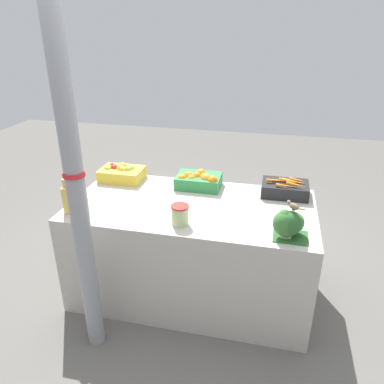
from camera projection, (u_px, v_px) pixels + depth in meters
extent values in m
plane|color=#605E59|center=(192.00, 290.00, 3.17)|extent=(10.00, 10.00, 0.00)
cube|color=#B7B2A8|center=(192.00, 249.00, 3.00)|extent=(1.83, 0.95, 0.81)
cylinder|color=gray|center=(76.00, 192.00, 2.19)|extent=(0.12, 0.12, 2.32)
cylinder|color=red|center=(74.00, 174.00, 2.14)|extent=(0.13, 0.13, 0.03)
cube|color=gold|center=(122.00, 174.00, 3.24)|extent=(0.36, 0.26, 0.10)
sphere|color=gold|center=(123.00, 170.00, 3.20)|extent=(0.07, 0.07, 0.07)
sphere|color=gold|center=(117.00, 168.00, 3.26)|extent=(0.06, 0.06, 0.06)
sphere|color=#9EBC42|center=(128.00, 170.00, 3.20)|extent=(0.07, 0.07, 0.07)
sphere|color=#9EBC42|center=(130.00, 169.00, 3.24)|extent=(0.06, 0.06, 0.06)
sphere|color=#9EBC42|center=(108.00, 170.00, 3.23)|extent=(0.07, 0.07, 0.07)
sphere|color=#9EBC42|center=(113.00, 167.00, 3.28)|extent=(0.06, 0.06, 0.06)
sphere|color=gold|center=(131.00, 169.00, 3.23)|extent=(0.06, 0.06, 0.06)
sphere|color=gold|center=(109.00, 167.00, 3.27)|extent=(0.06, 0.06, 0.06)
sphere|color=gold|center=(121.00, 169.00, 3.21)|extent=(0.07, 0.07, 0.07)
sphere|color=gold|center=(123.00, 166.00, 3.28)|extent=(0.07, 0.07, 0.07)
sphere|color=red|center=(114.00, 168.00, 3.24)|extent=(0.07, 0.07, 0.07)
sphere|color=red|center=(112.00, 166.00, 3.28)|extent=(0.07, 0.07, 0.07)
cube|color=#2D8442|center=(199.00, 181.00, 3.10)|extent=(0.36, 0.26, 0.10)
sphere|color=orange|center=(213.00, 181.00, 2.98)|extent=(0.08, 0.08, 0.08)
sphere|color=orange|center=(201.00, 173.00, 3.12)|extent=(0.08, 0.08, 0.08)
sphere|color=orange|center=(206.00, 179.00, 3.03)|extent=(0.08, 0.08, 0.08)
sphere|color=orange|center=(191.00, 179.00, 3.05)|extent=(0.07, 0.07, 0.07)
sphere|color=orange|center=(187.00, 176.00, 3.09)|extent=(0.07, 0.07, 0.07)
sphere|color=orange|center=(188.00, 176.00, 3.08)|extent=(0.08, 0.08, 0.08)
sphere|color=orange|center=(204.00, 178.00, 3.06)|extent=(0.09, 0.09, 0.09)
sphere|color=orange|center=(197.00, 176.00, 3.08)|extent=(0.07, 0.07, 0.07)
sphere|color=orange|center=(182.00, 179.00, 3.05)|extent=(0.08, 0.08, 0.08)
cube|color=black|center=(285.00, 189.00, 2.96)|extent=(0.36, 0.26, 0.10)
cone|color=orange|center=(291.00, 180.00, 2.96)|extent=(0.13, 0.05, 0.03)
cone|color=orange|center=(285.00, 186.00, 2.84)|extent=(0.14, 0.04, 0.02)
cone|color=orange|center=(298.00, 180.00, 2.94)|extent=(0.14, 0.07, 0.03)
cone|color=orange|center=(280.00, 180.00, 2.96)|extent=(0.13, 0.05, 0.02)
cone|color=orange|center=(290.00, 181.00, 2.93)|extent=(0.13, 0.05, 0.02)
cone|color=orange|center=(297.00, 182.00, 2.92)|extent=(0.17, 0.07, 0.02)
cone|color=orange|center=(289.00, 181.00, 2.93)|extent=(0.16, 0.08, 0.03)
cone|color=orange|center=(296.00, 185.00, 2.84)|extent=(0.16, 0.08, 0.03)
cone|color=orange|center=(276.00, 181.00, 2.92)|extent=(0.16, 0.04, 0.03)
cube|color=#2D602D|center=(290.00, 237.00, 2.39)|extent=(0.22, 0.18, 0.01)
ellipsoid|color=#2D602D|center=(290.00, 223.00, 2.33)|extent=(0.14, 0.14, 0.16)
cylinder|color=#B2C693|center=(289.00, 236.00, 2.37)|extent=(0.03, 0.03, 0.02)
ellipsoid|color=#427F3D|center=(293.00, 222.00, 2.38)|extent=(0.15, 0.15, 0.14)
cylinder|color=#B2C693|center=(291.00, 232.00, 2.41)|extent=(0.03, 0.03, 0.02)
ellipsoid|color=#387033|center=(284.00, 223.00, 2.33)|extent=(0.14, 0.14, 0.16)
cylinder|color=#B2C693|center=(283.00, 236.00, 2.37)|extent=(0.03, 0.03, 0.02)
ellipsoid|color=#387033|center=(284.00, 222.00, 2.34)|extent=(0.11, 0.11, 0.17)
cylinder|color=#B2C693|center=(282.00, 235.00, 2.38)|extent=(0.03, 0.03, 0.02)
ellipsoid|color=#387033|center=(287.00, 226.00, 2.33)|extent=(0.11, 0.11, 0.15)
cylinder|color=#B2C693|center=(286.00, 236.00, 2.37)|extent=(0.03, 0.03, 0.02)
cylinder|color=gold|center=(67.00, 200.00, 2.67)|extent=(0.07, 0.07, 0.19)
cone|color=gold|center=(65.00, 187.00, 2.62)|extent=(0.07, 0.07, 0.02)
cylinder|color=gold|center=(64.00, 183.00, 2.61)|extent=(0.03, 0.03, 0.04)
cylinder|color=gold|center=(64.00, 180.00, 2.60)|extent=(0.04, 0.04, 0.01)
cylinder|color=#B2333D|center=(83.00, 203.00, 2.65)|extent=(0.08, 0.08, 0.18)
cone|color=#B2333D|center=(81.00, 190.00, 2.60)|extent=(0.08, 0.08, 0.03)
cylinder|color=#B2333D|center=(80.00, 184.00, 2.59)|extent=(0.03, 0.03, 0.05)
cylinder|color=gold|center=(80.00, 180.00, 2.57)|extent=(0.04, 0.04, 0.01)
cylinder|color=#B2C684|center=(180.00, 216.00, 2.53)|extent=(0.12, 0.12, 0.13)
cylinder|color=red|center=(180.00, 206.00, 2.50)|extent=(0.12, 0.12, 0.01)
cube|color=#4C3D2D|center=(294.00, 210.00, 2.30)|extent=(0.02, 0.02, 0.01)
ellipsoid|color=#7A664C|center=(294.00, 206.00, 2.29)|extent=(0.08, 0.07, 0.04)
sphere|color=#897556|center=(289.00, 202.00, 2.31)|extent=(0.03, 0.03, 0.03)
cone|color=#4C3D28|center=(287.00, 202.00, 2.32)|extent=(0.02, 0.02, 0.01)
cube|color=#7A664C|center=(301.00, 209.00, 2.25)|extent=(0.04, 0.04, 0.01)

